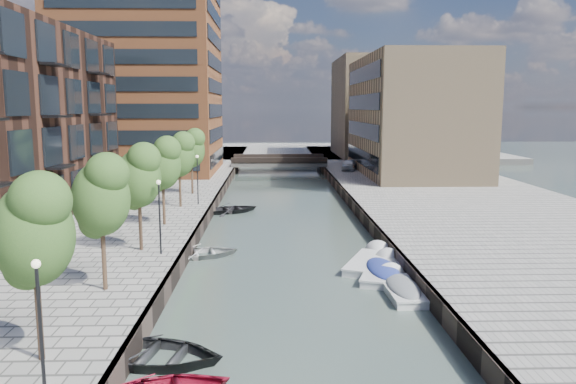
{
  "coord_description": "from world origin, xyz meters",
  "views": [
    {
      "loc": [
        -1.1,
        -6.26,
        9.02
      ],
      "look_at": [
        0.0,
        30.14,
        3.5
      ],
      "focal_mm": 35.0,
      "sensor_mm": 36.0,
      "label": 1
    }
  ],
  "objects_px": {
    "motorboat_2": "(370,262)",
    "sloop_4": "(231,212)",
    "tree_3": "(138,174)",
    "tree_1": "(33,228)",
    "tree_6": "(191,148)",
    "bridge": "(279,162)",
    "sloop_0": "(154,362)",
    "sloop_3": "(201,257)",
    "car": "(349,165)",
    "motorboat_3": "(384,271)",
    "motorboat_4": "(400,288)",
    "tree_4": "(162,162)",
    "tree_2": "(101,194)",
    "tree_5": "(179,154)"
  },
  "relations": [
    {
      "from": "motorboat_2",
      "to": "sloop_4",
      "type": "bearing_deg",
      "value": 119.16
    },
    {
      "from": "tree_3",
      "to": "tree_1",
      "type": "bearing_deg",
      "value": -90.0
    },
    {
      "from": "tree_6",
      "to": "tree_3",
      "type": "bearing_deg",
      "value": -90.0
    },
    {
      "from": "tree_3",
      "to": "sloop_4",
      "type": "bearing_deg",
      "value": 76.73
    },
    {
      "from": "bridge",
      "to": "sloop_0",
      "type": "bearing_deg",
      "value": -95.12
    },
    {
      "from": "tree_6",
      "to": "sloop_3",
      "type": "relative_size",
      "value": 1.3
    },
    {
      "from": "bridge",
      "to": "tree_3",
      "type": "relative_size",
      "value": 2.18
    },
    {
      "from": "bridge",
      "to": "car",
      "type": "height_order",
      "value": "car"
    },
    {
      "from": "tree_3",
      "to": "sloop_0",
      "type": "height_order",
      "value": "tree_3"
    },
    {
      "from": "bridge",
      "to": "tree_1",
      "type": "xyz_separation_m",
      "value": [
        -8.5,
        -61.0,
        3.92
      ]
    },
    {
      "from": "motorboat_3",
      "to": "tree_3",
      "type": "bearing_deg",
      "value": 171.93
    },
    {
      "from": "sloop_3",
      "to": "sloop_0",
      "type": "bearing_deg",
      "value": 166.27
    },
    {
      "from": "motorboat_4",
      "to": "motorboat_2",
      "type": "bearing_deg",
      "value": 96.97
    },
    {
      "from": "tree_3",
      "to": "sloop_4",
      "type": "xyz_separation_m",
      "value": [
        3.93,
        16.66,
        -5.31
      ]
    },
    {
      "from": "tree_4",
      "to": "tree_2",
      "type": "bearing_deg",
      "value": -90.0
    },
    {
      "from": "bridge",
      "to": "motorboat_3",
      "type": "xyz_separation_m",
      "value": [
        4.99,
        -48.91,
        -1.18
      ]
    },
    {
      "from": "sloop_0",
      "to": "tree_4",
      "type": "bearing_deg",
      "value": 20.94
    },
    {
      "from": "tree_6",
      "to": "motorboat_4",
      "type": "relative_size",
      "value": 1.23
    },
    {
      "from": "tree_4",
      "to": "car",
      "type": "xyz_separation_m",
      "value": [
        17.46,
        33.41,
        -3.61
      ]
    },
    {
      "from": "tree_3",
      "to": "motorboat_2",
      "type": "height_order",
      "value": "tree_3"
    },
    {
      "from": "tree_6",
      "to": "sloop_3",
      "type": "xyz_separation_m",
      "value": [
        3.1,
        -18.97,
        -5.31
      ]
    },
    {
      "from": "tree_1",
      "to": "motorboat_3",
      "type": "distance_m",
      "value": 18.82
    },
    {
      "from": "tree_2",
      "to": "tree_3",
      "type": "bearing_deg",
      "value": 90.0
    },
    {
      "from": "sloop_3",
      "to": "motorboat_2",
      "type": "relative_size",
      "value": 0.84
    },
    {
      "from": "tree_5",
      "to": "sloop_3",
      "type": "relative_size",
      "value": 1.3
    },
    {
      "from": "sloop_0",
      "to": "sloop_4",
      "type": "relative_size",
      "value": 1.06
    },
    {
      "from": "tree_2",
      "to": "motorboat_4",
      "type": "height_order",
      "value": "tree_2"
    },
    {
      "from": "tree_2",
      "to": "tree_3",
      "type": "distance_m",
      "value": 7.0
    },
    {
      "from": "tree_5",
      "to": "motorboat_3",
      "type": "distance_m",
      "value": 21.48
    },
    {
      "from": "tree_1",
      "to": "tree_5",
      "type": "distance_m",
      "value": 28.0
    },
    {
      "from": "bridge",
      "to": "car",
      "type": "relative_size",
      "value": 3.16
    },
    {
      "from": "tree_2",
      "to": "sloop_4",
      "type": "bearing_deg",
      "value": 80.57
    },
    {
      "from": "bridge",
      "to": "motorboat_4",
      "type": "bearing_deg",
      "value": -84.21
    },
    {
      "from": "sloop_3",
      "to": "motorboat_2",
      "type": "height_order",
      "value": "motorboat_2"
    },
    {
      "from": "sloop_4",
      "to": "motorboat_3",
      "type": "xyz_separation_m",
      "value": [
        9.57,
        -18.57,
        0.21
      ]
    },
    {
      "from": "bridge",
      "to": "sloop_4",
      "type": "bearing_deg",
      "value": -98.57
    },
    {
      "from": "bridge",
      "to": "sloop_0",
      "type": "xyz_separation_m",
      "value": [
        -5.3,
        -59.23,
        -1.39
      ]
    },
    {
      "from": "tree_1",
      "to": "car",
      "type": "distance_m",
      "value": 57.26
    },
    {
      "from": "tree_4",
      "to": "sloop_4",
      "type": "distance_m",
      "value": 11.7
    },
    {
      "from": "tree_3",
      "to": "car",
      "type": "height_order",
      "value": "tree_3"
    },
    {
      "from": "tree_2",
      "to": "tree_5",
      "type": "height_order",
      "value": "same"
    },
    {
      "from": "bridge",
      "to": "sloop_3",
      "type": "relative_size",
      "value": 2.84
    },
    {
      "from": "motorboat_2",
      "to": "car",
      "type": "height_order",
      "value": "car"
    },
    {
      "from": "sloop_3",
      "to": "tree_5",
      "type": "bearing_deg",
      "value": 0.41
    },
    {
      "from": "tree_6",
      "to": "car",
      "type": "distance_m",
      "value": 26.36
    },
    {
      "from": "tree_3",
      "to": "tree_4",
      "type": "xyz_separation_m",
      "value": [
        0.0,
        7.0,
        0.0
      ]
    },
    {
      "from": "sloop_0",
      "to": "motorboat_2",
      "type": "height_order",
      "value": "motorboat_2"
    },
    {
      "from": "tree_4",
      "to": "motorboat_2",
      "type": "distance_m",
      "value": 15.71
    },
    {
      "from": "motorboat_2",
      "to": "tree_6",
      "type": "bearing_deg",
      "value": 122.22
    },
    {
      "from": "motorboat_2",
      "to": "car",
      "type": "distance_m",
      "value": 40.53
    }
  ]
}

